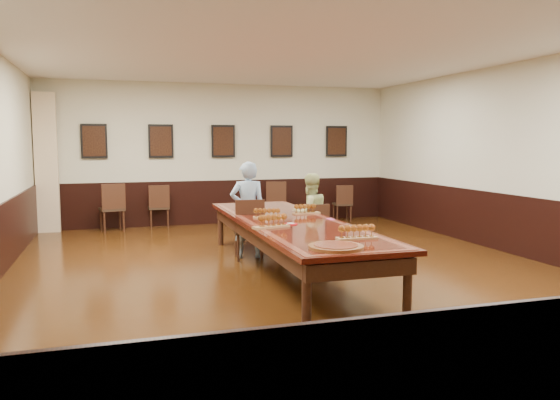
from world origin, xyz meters
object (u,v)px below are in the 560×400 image
object	(u,v)px
person_woman	(310,214)
carved_platter	(336,247)
chair_man	(249,229)
person_man	(248,210)
spare_chair_d	(342,203)
spare_chair_a	(112,207)
spare_chair_c	(276,202)
spare_chair_b	(158,206)
conference_table	(290,230)
chair_woman	(313,229)

from	to	relation	value
person_woman	carved_platter	distance (m)	3.32
carved_platter	chair_man	bearing A→B (deg)	93.45
person_man	carved_platter	bearing A→B (deg)	100.23
spare_chair_d	person_woman	size ratio (longest dim) A/B	0.63
spare_chair_a	spare_chair_c	distance (m)	3.66
spare_chair_c	person_man	xyz separation A→B (m)	(-1.53, -3.55, 0.30)
chair_man	spare_chair_b	world-z (taller)	chair_man
spare_chair_a	conference_table	world-z (taller)	spare_chair_a
chair_man	spare_chair_b	bearing A→B (deg)	-66.36
spare_chair_b	spare_chair_d	world-z (taller)	spare_chair_b
chair_man	spare_chair_a	distance (m)	4.10
spare_chair_a	spare_chair_b	distance (m)	1.02
spare_chair_a	spare_chair_d	size ratio (longest dim) A/B	1.18
spare_chair_a	conference_table	bearing A→B (deg)	108.12
spare_chair_b	person_man	bearing A→B (deg)	106.01
spare_chair_b	carved_platter	size ratio (longest dim) A/B	1.47
chair_woman	spare_chair_b	world-z (taller)	spare_chair_b
chair_woman	spare_chair_d	distance (m)	4.11
spare_chair_b	person_woman	size ratio (longest dim) A/B	0.69
spare_chair_a	conference_table	xyz separation A→B (m)	(2.48, -4.53, 0.10)
chair_woman	person_woman	distance (m)	0.26
spare_chair_b	spare_chair_d	xyz separation A→B (m)	(4.29, -0.28, -0.04)
spare_chair_b	spare_chair_c	xyz separation A→B (m)	(2.67, -0.14, 0.02)
spare_chair_c	spare_chair_d	world-z (taller)	spare_chair_c
spare_chair_c	person_woman	world-z (taller)	person_woman
person_woman	conference_table	world-z (taller)	person_woman
person_woman	conference_table	bearing A→B (deg)	47.56
person_man	spare_chair_a	bearing A→B (deg)	-51.05
spare_chair_d	chair_woman	bearing A→B (deg)	67.34
person_man	conference_table	bearing A→B (deg)	114.87
spare_chair_c	person_woman	distance (m)	3.63
chair_woman	spare_chair_d	world-z (taller)	chair_woman
spare_chair_b	spare_chair_c	world-z (taller)	spare_chair_c
chair_woman	spare_chair_c	xyz separation A→B (m)	(0.46, 3.69, 0.05)
chair_man	carved_platter	bearing A→B (deg)	100.57
chair_man	spare_chair_a	xyz separation A→B (m)	(-2.11, 3.52, 0.02)
person_woman	chair_man	bearing A→B (deg)	-6.36
chair_woman	spare_chair_b	distance (m)	4.42
chair_woman	spare_chair_c	world-z (taller)	spare_chair_c
spare_chair_d	spare_chair_b	bearing A→B (deg)	4.03
chair_woman	spare_chair_a	bearing A→B (deg)	-57.37
spare_chair_d	person_woman	distance (m)	4.05
spare_chair_a	person_man	distance (m)	4.03
spare_chair_b	person_woman	world-z (taller)	person_woman
spare_chair_c	carved_platter	bearing A→B (deg)	93.24
person_man	person_woman	bearing A→B (deg)	-175.55
spare_chair_a	spare_chair_c	world-z (taller)	spare_chair_a
spare_chair_a	person_man	xyz separation A→B (m)	(2.12, -3.41, 0.28)
spare_chair_b	chair_man	bearing A→B (deg)	105.38
chair_man	person_man	bearing A→B (deg)	-90.00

